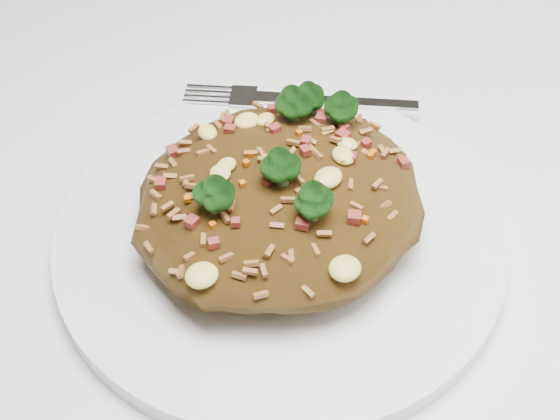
% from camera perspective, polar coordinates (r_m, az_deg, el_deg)
% --- Properties ---
extents(dining_table, '(1.20, 0.80, 0.75)m').
position_cam_1_polar(dining_table, '(0.55, -4.68, -7.72)').
color(dining_table, silver).
rests_on(dining_table, ground).
extents(plate, '(0.27, 0.27, 0.01)m').
position_cam_1_polar(plate, '(0.46, 0.00, -1.87)').
color(plate, white).
rests_on(plate, dining_table).
extents(fried_rice, '(0.17, 0.15, 0.07)m').
position_cam_1_polar(fried_rice, '(0.44, 0.04, 1.50)').
color(fried_rice, brown).
rests_on(fried_rice, plate).
extents(fork, '(0.13, 0.12, 0.00)m').
position_cam_1_polar(fork, '(0.54, 2.36, 8.04)').
color(fork, silver).
rests_on(fork, plate).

